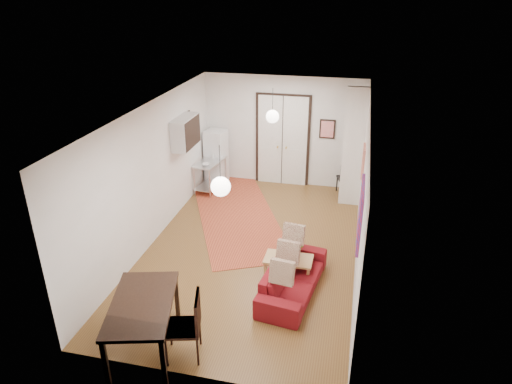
% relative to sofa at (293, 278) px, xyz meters
% --- Properties ---
extents(floor, '(7.00, 7.00, 0.00)m').
position_rel_sofa_xyz_m(floor, '(-1.04, 1.28, -0.29)').
color(floor, brown).
rests_on(floor, ground).
extents(ceiling, '(4.20, 7.00, 0.02)m').
position_rel_sofa_xyz_m(ceiling, '(-1.04, 1.28, 2.61)').
color(ceiling, white).
rests_on(ceiling, wall_back).
extents(wall_back, '(4.20, 0.02, 2.90)m').
position_rel_sofa_xyz_m(wall_back, '(-1.04, 4.78, 1.16)').
color(wall_back, white).
rests_on(wall_back, floor).
extents(wall_front, '(4.20, 0.02, 2.90)m').
position_rel_sofa_xyz_m(wall_front, '(-1.04, -2.22, 1.16)').
color(wall_front, white).
rests_on(wall_front, floor).
extents(wall_left, '(0.02, 7.00, 2.90)m').
position_rel_sofa_xyz_m(wall_left, '(-3.14, 1.28, 1.16)').
color(wall_left, white).
rests_on(wall_left, floor).
extents(wall_right, '(0.02, 7.00, 2.90)m').
position_rel_sofa_xyz_m(wall_right, '(1.06, 1.28, 1.16)').
color(wall_right, white).
rests_on(wall_right, floor).
extents(double_doors, '(1.44, 0.06, 2.50)m').
position_rel_sofa_xyz_m(double_doors, '(-1.04, 4.73, 0.91)').
color(double_doors, white).
rests_on(double_doors, wall_back).
extents(stub_partition, '(0.50, 0.10, 2.90)m').
position_rel_sofa_xyz_m(stub_partition, '(0.81, 3.83, 1.16)').
color(stub_partition, white).
rests_on(stub_partition, floor).
extents(wall_cabinet, '(0.35, 1.00, 0.70)m').
position_rel_sofa_xyz_m(wall_cabinet, '(-2.96, 2.78, 1.61)').
color(wall_cabinet, silver).
rests_on(wall_cabinet, wall_left).
extents(painting_popart, '(0.05, 1.00, 1.00)m').
position_rel_sofa_xyz_m(painting_popart, '(1.03, 0.03, 1.36)').
color(painting_popart, red).
rests_on(painting_popart, wall_right).
extents(painting_abstract, '(0.05, 0.50, 0.60)m').
position_rel_sofa_xyz_m(painting_abstract, '(1.03, 2.08, 1.51)').
color(painting_abstract, beige).
rests_on(painting_abstract, wall_right).
extents(poster_back, '(0.40, 0.03, 0.50)m').
position_rel_sofa_xyz_m(poster_back, '(0.11, 4.75, 1.31)').
color(poster_back, red).
rests_on(poster_back, wall_back).
extents(print_left, '(0.03, 0.44, 0.54)m').
position_rel_sofa_xyz_m(print_left, '(-3.11, 3.28, 1.66)').
color(print_left, olive).
rests_on(print_left, wall_left).
extents(pendant_back, '(0.30, 0.30, 0.80)m').
position_rel_sofa_xyz_m(pendant_back, '(-1.04, 3.28, 1.96)').
color(pendant_back, silver).
rests_on(pendant_back, ceiling).
extents(pendant_front, '(0.30, 0.30, 0.80)m').
position_rel_sofa_xyz_m(pendant_front, '(-1.04, -0.72, 1.96)').
color(pendant_front, silver).
rests_on(pendant_front, ceiling).
extents(kilim_rug, '(3.45, 4.83, 0.01)m').
position_rel_sofa_xyz_m(kilim_rug, '(-1.76, 2.64, -0.28)').
color(kilim_rug, '#BA522E').
rests_on(kilim_rug, floor).
extents(sofa, '(2.06, 1.04, 0.57)m').
position_rel_sofa_xyz_m(sofa, '(0.00, 0.00, 0.00)').
color(sofa, maroon).
rests_on(sofa, floor).
extents(coffee_table, '(0.88, 0.49, 0.39)m').
position_rel_sofa_xyz_m(coffee_table, '(-0.15, 0.44, 0.05)').
color(coffee_table, tan).
rests_on(coffee_table, floor).
extents(potted_plant, '(0.35, 0.30, 0.38)m').
position_rel_sofa_xyz_m(potted_plant, '(-0.05, 0.44, 0.30)').
color(potted_plant, '#39672E').
rests_on(potted_plant, coffee_table).
extents(kitchen_counter, '(0.66, 1.11, 0.80)m').
position_rel_sofa_xyz_m(kitchen_counter, '(-2.79, 3.87, 0.21)').
color(kitchen_counter, silver).
rests_on(kitchen_counter, floor).
extents(bowl, '(0.24, 0.24, 0.05)m').
position_rel_sofa_xyz_m(bowl, '(-2.79, 3.57, 0.54)').
color(bowl, silver).
rests_on(bowl, kitchen_counter).
extents(soap_bottle, '(0.09, 0.10, 0.17)m').
position_rel_sofa_xyz_m(soap_bottle, '(-2.79, 4.12, 0.60)').
color(soap_bottle, teal).
rests_on(soap_bottle, kitchen_counter).
extents(fridge, '(0.58, 0.58, 1.45)m').
position_rel_sofa_xyz_m(fridge, '(-2.79, 4.43, 0.44)').
color(fridge, silver).
rests_on(fridge, floor).
extents(dining_table, '(1.23, 1.70, 0.84)m').
position_rel_sofa_xyz_m(dining_table, '(-1.92, -1.87, 0.46)').
color(dining_table, black).
rests_on(dining_table, floor).
extents(dining_chair_near, '(0.61, 0.76, 1.04)m').
position_rel_sofa_xyz_m(dining_chair_near, '(-1.32, -1.76, 0.32)').
color(dining_chair_near, '#3C1C13').
rests_on(dining_chair_near, floor).
extents(dining_chair_far, '(0.61, 0.76, 1.04)m').
position_rel_sofa_xyz_m(dining_chair_far, '(-1.32, -1.76, 0.32)').
color(dining_chair_far, '#3C1C13').
rests_on(dining_chair_far, floor).
extents(black_side_chair, '(0.50, 0.50, 0.86)m').
position_rel_sofa_xyz_m(black_side_chair, '(0.68, 4.51, 0.21)').
color(black_side_chair, black).
rests_on(black_side_chair, floor).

